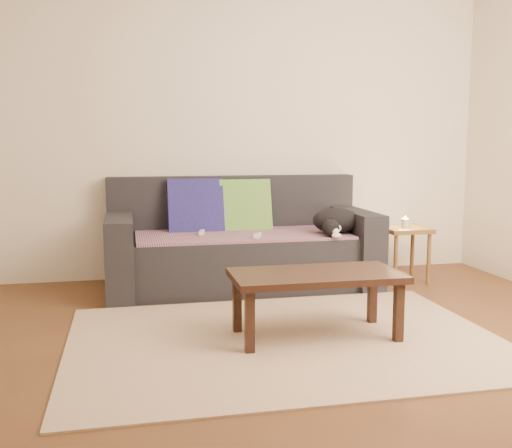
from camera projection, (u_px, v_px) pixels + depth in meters
name	position (u px, v px, depth m)	size (l,w,h in m)	color
ground	(293.00, 350.00, 3.36)	(4.50, 4.50, 0.00)	brown
back_wall	(231.00, 125.00, 5.12)	(4.50, 0.04, 2.60)	beige
sofa	(240.00, 248.00, 4.84)	(2.10, 0.94, 0.87)	#232328
throw_blanket	(242.00, 235.00, 4.73)	(1.66, 0.74, 0.02)	#492C53
cushion_navy	(196.00, 207.00, 4.88)	(0.45, 0.11, 0.45)	#181354
cushion_green	(245.00, 206.00, 4.97)	(0.43, 0.11, 0.43)	#0D5743
cat	(336.00, 221.00, 4.71)	(0.49, 0.47, 0.20)	black
wii_remote_a	(202.00, 233.00, 4.67)	(0.15, 0.04, 0.03)	white
wii_remote_b	(257.00, 235.00, 4.52)	(0.15, 0.04, 0.03)	white
side_table	(405.00, 237.00, 4.97)	(0.36, 0.36, 0.46)	brown
candle	(405.00, 223.00, 4.95)	(0.06, 0.06, 0.09)	beige
rug	(286.00, 340.00, 3.50)	(2.50, 1.80, 0.01)	tan
coffee_table	(316.00, 281.00, 3.51)	(1.00, 0.50, 0.40)	black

